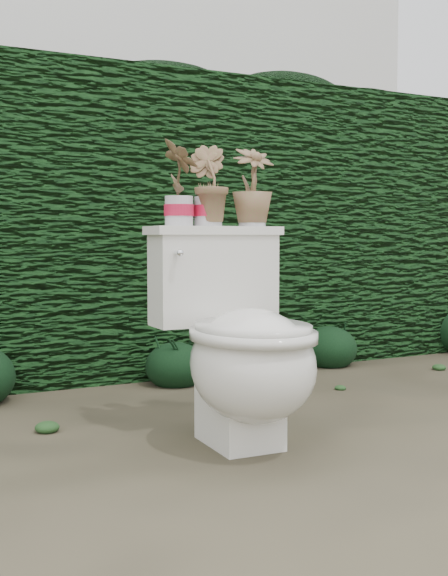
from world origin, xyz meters
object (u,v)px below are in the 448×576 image
toilet (242,346)px  potted_plant_right (252,189)px  potted_plant_center (208,187)px  potted_plant_left (179,185)px

toilet → potted_plant_right: potted_plant_right is taller
potted_plant_right → toilet: bearing=-125.5°
toilet → potted_plant_right: 0.64m
potted_plant_right → potted_plant_center: bearing=178.6°
potted_plant_left → potted_plant_right: bearing=-97.5°
potted_plant_left → potted_plant_center: size_ratio=1.02×
potted_plant_center → potted_plant_right: size_ratio=1.01×
toilet → potted_plant_left: potted_plant_left is taller
potted_plant_center → potted_plant_left: bearing=65.9°
potted_plant_center → potted_plant_right: 0.18m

